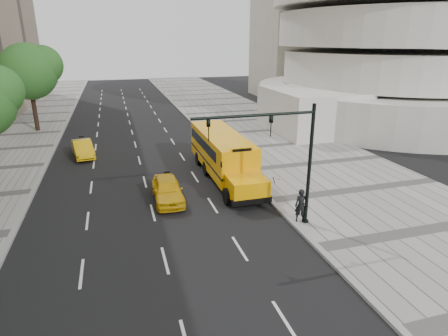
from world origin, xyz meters
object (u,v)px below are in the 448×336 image
object	(u,v)px
taxi_far	(83,149)
pedestrian	(301,206)
tree_c	(29,71)
traffic_signal	(285,153)
taxi_near	(168,190)
school_bus	(222,151)

from	to	relation	value
taxi_far	pedestrian	world-z (taller)	pedestrian
tree_c	traffic_signal	bearing A→B (deg)	-59.73
traffic_signal	taxi_far	bearing A→B (deg)	123.35
tree_c	taxi_near	size ratio (longest dim) A/B	2.13
tree_c	taxi_near	distance (m)	24.64
tree_c	school_bus	size ratio (longest dim) A/B	0.78
taxi_near	school_bus	bearing A→B (deg)	39.14
tree_c	pedestrian	world-z (taller)	tree_c
taxi_near	traffic_signal	bearing A→B (deg)	-43.49
pedestrian	taxi_far	bearing A→B (deg)	148.72
traffic_signal	school_bus	bearing A→B (deg)	94.65
school_bus	traffic_signal	world-z (taller)	traffic_signal
school_bus	taxi_near	bearing A→B (deg)	-142.23
tree_c	pedestrian	distance (m)	31.83
school_bus	taxi_far	world-z (taller)	school_bus
taxi_near	taxi_far	distance (m)	12.21
pedestrian	traffic_signal	world-z (taller)	traffic_signal
school_bus	taxi_far	bearing A→B (deg)	142.68
tree_c	taxi_near	bearing A→B (deg)	-64.14
tree_c	taxi_near	xyz separation A→B (m)	(10.48, -21.62, -5.50)
tree_c	pedestrian	size ratio (longest dim) A/B	5.00
taxi_far	traffic_signal	world-z (taller)	traffic_signal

